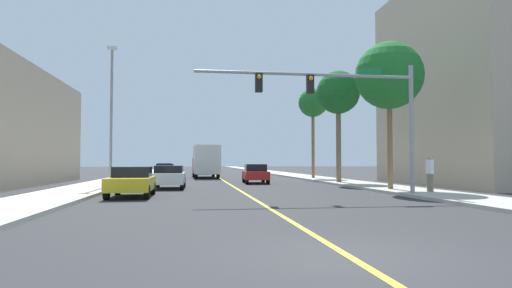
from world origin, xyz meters
name	(u,v)px	position (x,y,z in m)	size (l,w,h in m)	color
ground	(216,176)	(0.00, 42.00, 0.00)	(192.00, 192.00, 0.00)	#2D2D30
sidewalk_left	(136,176)	(-8.78, 42.00, 0.07)	(3.31, 168.00, 0.15)	beige
sidewalk_right	(292,175)	(8.78, 42.00, 0.07)	(3.31, 168.00, 0.15)	#B2ADA3
lane_marking_center	(216,176)	(0.00, 42.00, 0.00)	(0.16, 144.00, 0.01)	yellow
building_right_near	(494,82)	(18.42, 20.39, 7.23)	(11.28, 14.40, 14.46)	tan
traffic_signal_mast	(346,99)	(4.31, 11.82, 4.53)	(10.26, 0.36, 6.03)	gray
street_lamp	(111,109)	(-7.62, 20.30, 4.88)	(0.56, 0.28, 8.61)	gray
palm_near	(389,76)	(8.12, 15.34, 6.39)	(3.73, 3.73, 8.14)	brown
palm_mid	(338,94)	(8.01, 23.50, 6.69)	(3.20, 3.20, 8.23)	brown
palm_far	(313,104)	(8.39, 31.66, 7.01)	(2.67, 2.67, 8.30)	brown
car_yellow	(132,181)	(-5.47, 13.62, 0.72)	(1.92, 3.95, 1.40)	gold
car_red	(255,173)	(2.06, 25.30, 0.74)	(1.91, 4.16, 1.45)	red
car_black	(165,170)	(-5.38, 37.70, 0.74)	(1.99, 3.92, 1.41)	black
car_white	(169,176)	(-4.05, 19.58, 0.74)	(1.91, 3.93, 1.40)	white
car_gray	(164,169)	(-5.83, 43.72, 0.74)	(1.95, 4.08, 1.45)	slate
car_green	(200,169)	(-1.61, 49.72, 0.70)	(1.97, 3.89, 1.33)	#196638
delivery_truck	(206,161)	(-1.33, 36.83, 1.70)	(2.67, 8.09, 3.21)	red
pedestrian	(430,173)	(9.04, 12.91, 1.07)	(0.38, 0.38, 1.83)	#726651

